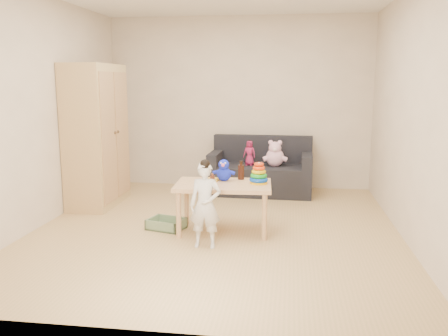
# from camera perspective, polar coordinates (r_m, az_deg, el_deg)

# --- Properties ---
(room) EXTENTS (4.50, 4.50, 4.50)m
(room) POSITION_cam_1_polar(r_m,az_deg,el_deg) (5.12, -0.95, 6.69)
(room) COLOR tan
(room) RESTS_ON ground
(wardrobe) EXTENTS (0.51, 1.03, 1.85)m
(wardrobe) POSITION_cam_1_polar(r_m,az_deg,el_deg) (6.47, -15.09, 3.77)
(wardrobe) COLOR tan
(wardrobe) RESTS_ON ground
(sofa) EXTENTS (1.51, 0.78, 0.42)m
(sofa) POSITION_cam_1_polar(r_m,az_deg,el_deg) (6.99, 4.41, -1.37)
(sofa) COLOR black
(sofa) RESTS_ON ground
(play_table) EXTENTS (1.06, 0.71, 0.54)m
(play_table) POSITION_cam_1_polar(r_m,az_deg,el_deg) (5.20, -0.08, -4.78)
(play_table) COLOR #D9B077
(play_table) RESTS_ON ground
(storage_bin) EXTENTS (0.45, 0.38, 0.12)m
(storage_bin) POSITION_cam_1_polar(r_m,az_deg,el_deg) (5.38, -6.95, -6.67)
(storage_bin) COLOR gray
(storage_bin) RESTS_ON ground
(toddler) EXTENTS (0.31, 0.21, 0.84)m
(toddler) POSITION_cam_1_polar(r_m,az_deg,el_deg) (4.68, -2.26, -4.60)
(toddler) COLOR silver
(toddler) RESTS_ON ground
(pink_bear) EXTENTS (0.33, 0.31, 0.32)m
(pink_bear) POSITION_cam_1_polar(r_m,az_deg,el_deg) (6.88, 6.15, 1.53)
(pink_bear) COLOR #FAB8D7
(pink_bear) RESTS_ON sofa
(doll) EXTENTS (0.20, 0.16, 0.36)m
(doll) POSITION_cam_1_polar(r_m,az_deg,el_deg) (6.91, 3.08, 1.78)
(doll) COLOR #A81F52
(doll) RESTS_ON sofa
(ring_stacker) EXTENTS (0.20, 0.20, 0.23)m
(ring_stacker) POSITION_cam_1_polar(r_m,az_deg,el_deg) (5.12, 4.20, -0.87)
(ring_stacker) COLOR #E8AA0C
(ring_stacker) RESTS_ON play_table
(brown_bottle) EXTENTS (0.07, 0.07, 0.21)m
(brown_bottle) POSITION_cam_1_polar(r_m,az_deg,el_deg) (5.33, 2.07, -0.43)
(brown_bottle) COLOR black
(brown_bottle) RESTS_ON play_table
(blue_plush) EXTENTS (0.21, 0.17, 0.25)m
(blue_plush) POSITION_cam_1_polar(r_m,az_deg,el_deg) (5.25, -0.02, -0.22)
(blue_plush) COLOR #1A2CF2
(blue_plush) RESTS_ON play_table
(wooden_figure) EXTENTS (0.05, 0.04, 0.12)m
(wooden_figure) POSITION_cam_1_polar(r_m,az_deg,el_deg) (5.09, -1.41, -1.27)
(wooden_figure) COLOR brown
(wooden_figure) RESTS_ON play_table
(yellow_book) EXTENTS (0.20, 0.20, 0.01)m
(yellow_book) POSITION_cam_1_polar(r_m,az_deg,el_deg) (5.29, -1.68, -1.42)
(yellow_book) COLOR #EFA719
(yellow_book) RESTS_ON play_table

